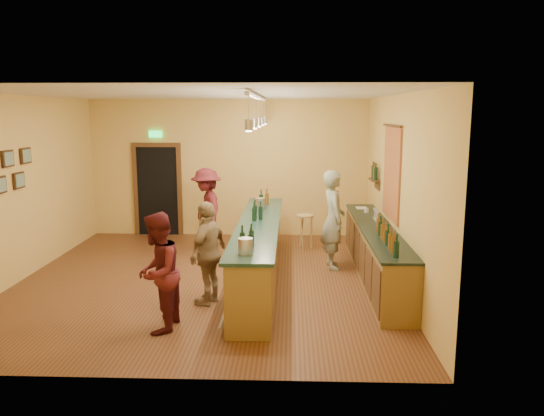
{
  "coord_description": "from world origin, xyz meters",
  "views": [
    {
      "loc": [
        1.47,
        -8.89,
        2.92
      ],
      "look_at": [
        1.14,
        0.2,
        1.26
      ],
      "focal_mm": 35.0,
      "sensor_mm": 36.0,
      "label": 1
    }
  ],
  "objects_px": {
    "back_counter": "(376,252)",
    "bar_stool": "(305,221)",
    "tasting_bar": "(259,247)",
    "customer_c": "(207,209)",
    "customer_b": "(208,253)",
    "customer_a": "(158,273)",
    "bartender": "(333,220)"
  },
  "relations": [
    {
      "from": "tasting_bar",
      "to": "customer_c",
      "type": "distance_m",
      "value": 2.42
    },
    {
      "from": "customer_b",
      "to": "customer_c",
      "type": "height_order",
      "value": "customer_c"
    },
    {
      "from": "back_counter",
      "to": "customer_b",
      "type": "bearing_deg",
      "value": -154.76
    },
    {
      "from": "customer_b",
      "to": "bar_stool",
      "type": "distance_m",
      "value": 3.67
    },
    {
      "from": "customer_b",
      "to": "customer_c",
      "type": "relative_size",
      "value": 0.91
    },
    {
      "from": "bartender",
      "to": "customer_c",
      "type": "distance_m",
      "value": 2.85
    },
    {
      "from": "bar_stool",
      "to": "customer_a",
      "type": "bearing_deg",
      "value": -115.32
    },
    {
      "from": "customer_c",
      "to": "bar_stool",
      "type": "bearing_deg",
      "value": 70.61
    },
    {
      "from": "back_counter",
      "to": "bartender",
      "type": "xyz_separation_m",
      "value": [
        -0.7,
        0.67,
        0.44
      ]
    },
    {
      "from": "back_counter",
      "to": "bar_stool",
      "type": "bearing_deg",
      "value": 120.6
    },
    {
      "from": "customer_b",
      "to": "bar_stool",
      "type": "bearing_deg",
      "value": 176.43
    },
    {
      "from": "bar_stool",
      "to": "tasting_bar",
      "type": "bearing_deg",
      "value": -111.23
    },
    {
      "from": "tasting_bar",
      "to": "bar_stool",
      "type": "bearing_deg",
      "value": 68.77
    },
    {
      "from": "customer_a",
      "to": "customer_c",
      "type": "bearing_deg",
      "value": -175.43
    },
    {
      "from": "back_counter",
      "to": "bar_stool",
      "type": "xyz_separation_m",
      "value": [
        -1.2,
        2.02,
        0.12
      ]
    },
    {
      "from": "customer_a",
      "to": "bartender",
      "type": "bearing_deg",
      "value": 144.15
    },
    {
      "from": "tasting_bar",
      "to": "customer_a",
      "type": "distance_m",
      "value": 2.5
    },
    {
      "from": "bartender",
      "to": "customer_c",
      "type": "relative_size",
      "value": 1.06
    },
    {
      "from": "customer_a",
      "to": "bar_stool",
      "type": "height_order",
      "value": "customer_a"
    },
    {
      "from": "bartender",
      "to": "customer_b",
      "type": "bearing_deg",
      "value": 126.25
    },
    {
      "from": "customer_c",
      "to": "bar_stool",
      "type": "xyz_separation_m",
      "value": [
        2.08,
        0.13,
        -0.27
      ]
    },
    {
      "from": "bar_stool",
      "to": "customer_b",
      "type": "bearing_deg",
      "value": -115.14
    },
    {
      "from": "tasting_bar",
      "to": "bar_stool",
      "type": "xyz_separation_m",
      "value": [
        0.86,
        2.2,
        -0.0
      ]
    },
    {
      "from": "customer_c",
      "to": "back_counter",
      "type": "bearing_deg",
      "value": 37.07
    },
    {
      "from": "back_counter",
      "to": "bartender",
      "type": "distance_m",
      "value": 1.06
    },
    {
      "from": "tasting_bar",
      "to": "customer_a",
      "type": "height_order",
      "value": "customer_a"
    },
    {
      "from": "back_counter",
      "to": "tasting_bar",
      "type": "distance_m",
      "value": 2.06
    },
    {
      "from": "back_counter",
      "to": "customer_c",
      "type": "distance_m",
      "value": 3.8
    },
    {
      "from": "back_counter",
      "to": "bar_stool",
      "type": "height_order",
      "value": "back_counter"
    },
    {
      "from": "tasting_bar",
      "to": "customer_a",
      "type": "xyz_separation_m",
      "value": [
        -1.22,
        -2.18,
        0.2
      ]
    },
    {
      "from": "back_counter",
      "to": "bar_stool",
      "type": "relative_size",
      "value": 6.07
    },
    {
      "from": "tasting_bar",
      "to": "customer_a",
      "type": "relative_size",
      "value": 3.15
    }
  ]
}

